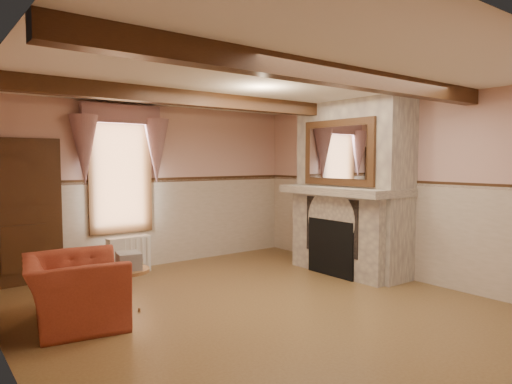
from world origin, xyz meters
TOP-DOWN VIEW (x-y plane):
  - floor at (0.00, 0.00)m, footprint 5.50×6.00m
  - ceiling at (0.00, 0.00)m, footprint 5.50×6.00m
  - wall_back at (0.00, 3.00)m, footprint 5.50×0.02m
  - wall_left at (-2.75, 0.00)m, footprint 0.02×6.00m
  - wall_right at (2.75, 0.00)m, footprint 0.02×6.00m
  - wainscot at (0.00, 0.00)m, footprint 5.50×6.00m
  - chair_rail at (0.00, 0.00)m, footprint 5.50×6.00m
  - firebox at (2.00, 0.60)m, footprint 0.20×0.95m
  - armchair at (-1.97, 0.82)m, footprint 1.22×1.35m
  - side_table at (-1.38, 0.81)m, footprint 0.72×0.72m
  - book_stack at (-1.35, 0.79)m, footprint 0.31×0.36m
  - radiator at (-0.59, 2.70)m, footprint 0.71×0.22m
  - bowl at (2.24, 0.51)m, footprint 0.38×0.38m
  - mantel_clock at (2.24, 1.40)m, footprint 0.14×0.24m
  - oil_lamp at (2.24, 1.23)m, footprint 0.11×0.11m
  - candle_red at (2.24, 0.17)m, footprint 0.06×0.06m
  - jar_yellow at (2.24, 0.03)m, footprint 0.06×0.06m
  - fireplace at (2.42, 0.60)m, footprint 0.85×2.00m
  - mantel at (2.24, 0.60)m, footprint 1.05×2.05m
  - overmantel_mirror at (2.06, 0.60)m, footprint 0.06×1.44m
  - door at (-2.10, 2.94)m, footprint 1.10×0.10m
  - window at (-0.60, 2.97)m, footprint 1.06×0.08m
  - window_drapes at (-0.60, 2.88)m, footprint 1.30×0.14m
  - ceiling_beam_front at (0.00, -1.20)m, footprint 5.50×0.18m
  - ceiling_beam_back at (0.00, 1.20)m, footprint 5.50×0.18m

SIDE VIEW (x-z plane):
  - floor at x=0.00m, z-range -0.01..0.01m
  - side_table at x=-1.38m, z-range 0.00..0.55m
  - radiator at x=-0.59m, z-range 0.00..0.60m
  - armchair at x=-1.97m, z-range 0.00..0.77m
  - firebox at x=2.00m, z-range 0.00..0.90m
  - book_stack at x=-1.35m, z-range 0.55..0.75m
  - wainscot at x=0.00m, z-range 0.00..1.50m
  - door at x=-2.10m, z-range 0.00..2.10m
  - mantel at x=2.24m, z-range 1.30..1.42m
  - wall_back at x=0.00m, z-range 0.00..2.80m
  - wall_left at x=-2.75m, z-range 0.00..2.80m
  - wall_right at x=2.75m, z-range 0.00..2.80m
  - fireplace at x=2.42m, z-range 0.00..2.80m
  - bowl at x=2.24m, z-range 1.42..1.51m
  - jar_yellow at x=2.24m, z-range 1.42..1.54m
  - chair_rail at x=0.00m, z-range 1.46..1.54m
  - candle_red at x=2.24m, z-range 1.42..1.58m
  - mantel_clock at x=2.24m, z-range 1.42..1.62m
  - oil_lamp at x=2.24m, z-range 1.42..1.70m
  - window at x=-0.60m, z-range 0.64..2.66m
  - overmantel_mirror at x=2.06m, z-range 1.45..2.49m
  - window_drapes at x=-0.60m, z-range 1.55..2.95m
  - ceiling_beam_front at x=0.00m, z-range 2.60..2.80m
  - ceiling_beam_back at x=0.00m, z-range 2.60..2.80m
  - ceiling at x=0.00m, z-range 2.79..2.80m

